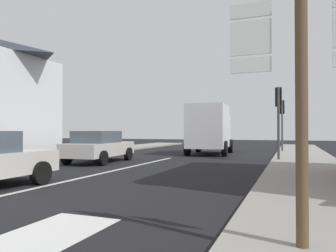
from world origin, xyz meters
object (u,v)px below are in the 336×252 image
Objects in this scene: sedan_far at (99,146)px; traffic_light_near_right at (278,107)px; traffic_light_far_right at (282,114)px; delivery_truck at (210,128)px; route_sign_post at (301,93)px.

traffic_light_near_right is (7.89, 3.16, 1.86)m from sedan_far.
traffic_light_near_right is 6.72m from traffic_light_far_right.
delivery_truck is at bearing -145.59° from traffic_light_far_right.
sedan_far is 1.22× the size of traffic_light_near_right.
delivery_truck is 1.61× the size of route_sign_post.
route_sign_post is at bearing -73.03° from delivery_truck.
traffic_light_near_right reaches higher than sedan_far.
route_sign_post is at bearing -86.87° from traffic_light_near_right.
route_sign_post is at bearing -46.88° from sedan_far.
route_sign_post is at bearing -87.97° from traffic_light_far_right.
delivery_truck is at bearing 106.97° from route_sign_post.
delivery_truck is 1.45× the size of traffic_light_near_right.
route_sign_post is 19.05m from traffic_light_far_right.
delivery_truck is 5.79m from traffic_light_near_right.
traffic_light_far_right is (7.89, 9.89, 1.84)m from sedan_far.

